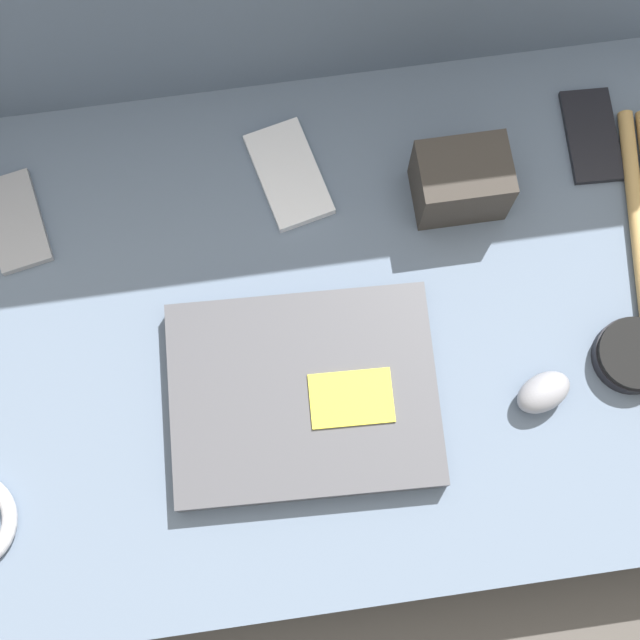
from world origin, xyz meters
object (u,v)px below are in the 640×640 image
object	(u,v)px
phone_silver	(289,174)
phone_small	(16,221)
camera_pouch	(461,181)
speaker_puck	(633,355)
computer_mouse	(543,392)
laptop	(304,395)
phone_black	(592,136)

from	to	relation	value
phone_silver	phone_small	size ratio (longest dim) A/B	1.10
camera_pouch	phone_small	bearing A→B (deg)	175.91
speaker_puck	computer_mouse	bearing A→B (deg)	-165.36
speaker_puck	laptop	bearing A→B (deg)	179.04
phone_silver	camera_pouch	size ratio (longest dim) A/B	1.35
speaker_puck	phone_small	distance (m)	0.72
computer_mouse	phone_silver	world-z (taller)	computer_mouse
laptop	phone_silver	bearing A→B (deg)	88.85
phone_small	computer_mouse	bearing A→B (deg)	-38.05
speaker_puck	camera_pouch	size ratio (longest dim) A/B	0.82
phone_black	camera_pouch	size ratio (longest dim) A/B	1.19
phone_black	phone_small	size ratio (longest dim) A/B	0.96
laptop	camera_pouch	xyz separation A→B (m)	(0.21, 0.22, 0.03)
laptop	speaker_puck	bearing A→B (deg)	1.71
phone_silver	phone_black	size ratio (longest dim) A/B	1.14
laptop	phone_small	xyz separation A→B (m)	(-0.31, 0.25, -0.01)
laptop	computer_mouse	distance (m)	0.26
laptop	phone_small	bearing A→B (deg)	143.23
laptop	phone_black	xyz separation A→B (m)	(0.39, 0.27, -0.01)
speaker_puck	phone_silver	distance (m)	0.44
laptop	phone_small	world-z (taller)	laptop
laptop	phone_silver	world-z (taller)	laptop
laptop	camera_pouch	size ratio (longest dim) A/B	2.91
phone_silver	phone_small	xyz separation A→B (m)	(-0.32, -0.01, -0.00)
speaker_puck	camera_pouch	bearing A→B (deg)	125.57
phone_black	camera_pouch	bearing A→B (deg)	-161.06
computer_mouse	speaker_puck	xyz separation A→B (m)	(0.11, 0.03, -0.01)
laptop	camera_pouch	bearing A→B (deg)	48.32
laptop	computer_mouse	size ratio (longest dim) A/B	4.10
phone_small	phone_black	bearing A→B (deg)	-10.01
speaker_puck	phone_silver	xyz separation A→B (m)	(-0.35, 0.27, -0.01)
camera_pouch	phone_black	bearing A→B (deg)	16.41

